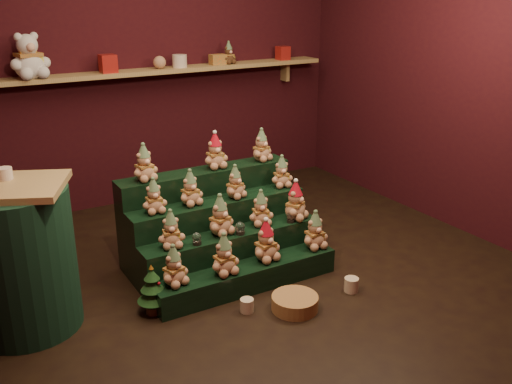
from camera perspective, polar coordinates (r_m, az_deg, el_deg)
ground at (r=4.38m, az=0.13°, el=-8.15°), size 4.00×4.00×0.00m
back_wall at (r=5.76m, az=-10.59°, el=13.02°), size 4.00×0.10×2.80m
right_wall at (r=5.25m, az=20.18°, el=11.53°), size 0.10×4.00×2.80m
back_shelf at (r=5.61m, az=-9.87°, el=11.79°), size 3.60×0.26×0.24m
riser_tier_front at (r=4.13m, az=-0.87°, el=-8.52°), size 1.40×0.22×0.18m
riser_tier_midfront at (r=4.26m, az=-2.35°, el=-6.24°), size 1.40×0.22×0.36m
riser_tier_midback at (r=4.40m, az=-3.72°, el=-4.10°), size 1.40×0.22×0.54m
riser_tier_back at (r=4.55m, az=-5.01°, el=-2.08°), size 1.40×0.22×0.72m
teddy_0 at (r=3.83m, az=-8.23°, el=-7.29°), size 0.25×0.23×0.28m
teddy_1 at (r=3.94m, az=-3.20°, el=-6.23°), size 0.22×0.21×0.29m
teddy_2 at (r=4.12m, az=1.00°, el=-4.89°), size 0.24×0.23×0.30m
teddy_3 at (r=4.33m, az=5.92°, el=-3.80°), size 0.21×0.19×0.29m
teddy_4 at (r=3.95m, az=-8.51°, el=-3.68°), size 0.22×0.21×0.26m
teddy_5 at (r=4.10m, az=-3.61°, el=-2.33°), size 0.26×0.25×0.30m
teddy_6 at (r=4.27m, az=0.47°, el=-1.61°), size 0.22×0.21×0.27m
teddy_7 at (r=4.38m, az=3.96°, el=-0.87°), size 0.28×0.27×0.30m
teddy_8 at (r=4.08m, az=-10.19°, el=-0.38°), size 0.19×0.17×0.25m
teddy_9 at (r=4.19m, az=-6.59°, el=0.41°), size 0.21×0.20×0.26m
teddy_10 at (r=4.31m, az=-2.11°, el=1.02°), size 0.23×0.22×0.25m
teddy_11 at (r=4.55m, az=2.58°, el=2.05°), size 0.20×0.19×0.25m
teddy_12 at (r=4.20m, az=-11.13°, el=2.89°), size 0.22×0.21×0.27m
teddy_13 at (r=4.43m, az=-4.10°, el=4.11°), size 0.20×0.18×0.27m
teddy_14 at (r=4.61m, az=0.55°, el=4.71°), size 0.23×0.22×0.26m
snow_globe_a at (r=4.00m, az=-5.94°, el=-4.65°), size 0.07×0.07×0.09m
snow_globe_b at (r=4.13m, az=-1.60°, el=-3.62°), size 0.07×0.07×0.09m
snow_globe_c at (r=4.35m, az=3.49°, el=-2.50°), size 0.06×0.06×0.09m
side_table at (r=3.83m, az=-22.54°, el=-6.14°), size 0.79×0.74×0.96m
table_ornament at (r=3.74m, az=-23.82°, el=1.70°), size 0.09×0.09×0.07m
mini_christmas_tree at (r=3.87m, az=-10.30°, el=-9.58°), size 0.21×0.21×0.36m
mug_left at (r=3.89m, az=-0.91°, el=-11.26°), size 0.09×0.09×0.09m
mug_right at (r=4.17m, az=9.51°, el=-9.13°), size 0.10×0.10×0.10m
wicker_basket at (r=3.92m, az=3.90°, el=-10.99°), size 0.42×0.42×0.10m
white_bear at (r=5.25m, az=-21.88°, el=13.06°), size 0.39×0.36×0.48m
brown_bear at (r=5.87m, az=-2.75°, el=13.71°), size 0.18×0.16×0.21m
gift_tin_red_a at (r=5.42m, az=-14.58°, el=12.32°), size 0.14×0.14×0.16m
gift_tin_cream at (r=5.66m, az=-7.64°, el=12.86°), size 0.14×0.14×0.12m
gift_tin_red_b at (r=6.21m, az=2.70°, el=13.71°), size 0.12×0.12×0.14m
shelf_plush_ball at (r=5.58m, az=-9.62°, el=12.66°), size 0.12×0.12×0.12m
scarf_gift_box at (r=5.83m, az=-3.83°, el=13.09°), size 0.16×0.10×0.10m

